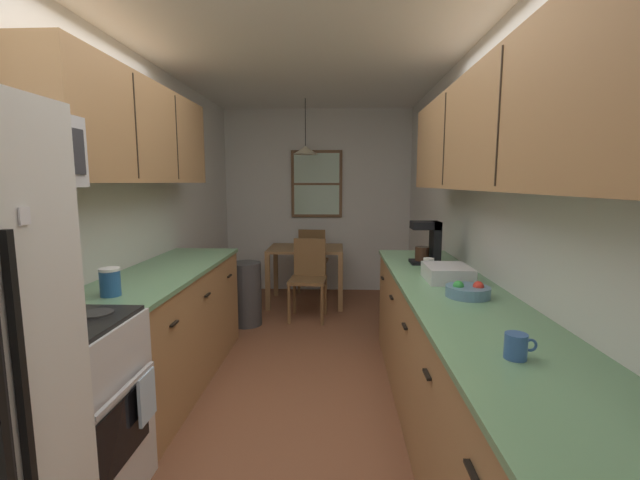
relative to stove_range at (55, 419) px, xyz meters
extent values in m
plane|color=brown|center=(0.99, 1.59, -0.47)|extent=(12.00, 12.00, 0.00)
cube|color=silver|center=(-0.36, 1.59, 0.80)|extent=(0.10, 9.00, 2.55)
cube|color=silver|center=(2.34, 1.59, 0.80)|extent=(0.10, 9.00, 2.55)
cube|color=silver|center=(0.99, 4.24, 0.80)|extent=(4.40, 0.10, 2.55)
cube|color=white|center=(0.99, 1.59, 2.12)|extent=(4.40, 9.00, 0.08)
cube|color=black|center=(0.41, -0.72, 0.37)|extent=(0.01, 0.01, 1.62)
cube|color=black|center=(0.42, -0.76, 0.37)|extent=(0.02, 0.02, 1.15)
cube|color=black|center=(0.42, -0.68, 0.37)|extent=(0.02, 0.02, 1.15)
cube|color=white|center=(0.41, -0.59, 0.98)|extent=(0.01, 0.04, 0.05)
cube|color=silver|center=(0.00, 0.00, -0.02)|extent=(0.62, 0.64, 0.90)
cube|color=black|center=(0.32, 0.00, -0.05)|extent=(0.01, 0.45, 0.30)
cube|color=silver|center=(0.34, 0.00, 0.16)|extent=(0.02, 0.51, 0.02)
cube|color=black|center=(0.00, 0.00, 0.44)|extent=(0.59, 0.61, 0.02)
cylinder|color=#2D2D2D|center=(-0.14, 0.14, 0.45)|extent=(0.15, 0.15, 0.01)
cylinder|color=#2D2D2D|center=(0.14, -0.14, 0.45)|extent=(0.15, 0.15, 0.01)
cylinder|color=#2D2D2D|center=(0.14, 0.14, 0.45)|extent=(0.15, 0.15, 0.01)
cube|color=silver|center=(-0.12, 0.00, 1.21)|extent=(0.38, 0.56, 0.33)
cube|color=black|center=(0.08, -0.06, 1.21)|extent=(0.01, 0.34, 0.21)
cube|color=#2D2D33|center=(0.08, 0.19, 1.21)|extent=(0.01, 0.11, 0.21)
cube|color=#A87A4C|center=(-0.01, 1.30, -0.04)|extent=(0.60, 1.94, 0.87)
cube|color=#6B9E70|center=(-0.01, 1.30, 0.41)|extent=(0.63, 1.96, 0.03)
cube|color=black|center=(0.31, 0.65, 0.23)|extent=(0.02, 0.10, 0.01)
cube|color=black|center=(0.31, 1.30, 0.23)|extent=(0.02, 0.10, 0.01)
cube|color=black|center=(0.31, 1.94, 0.23)|extent=(0.02, 0.10, 0.01)
cube|color=#A87A4C|center=(-0.15, 1.25, 1.42)|extent=(0.32, 2.04, 0.70)
cube|color=#2D2319|center=(0.02, 0.91, 1.42)|extent=(0.01, 0.01, 0.64)
cube|color=#2D2319|center=(0.02, 1.58, 1.42)|extent=(0.01, 0.01, 0.64)
cube|color=#A87A4C|center=(1.99, 0.67, -0.04)|extent=(0.60, 3.13, 0.87)
cube|color=#6B9E70|center=(1.99, 0.67, 0.41)|extent=(0.63, 3.15, 0.03)
cube|color=black|center=(1.68, -0.59, 0.23)|extent=(0.02, 0.10, 0.01)
cube|color=black|center=(1.68, 0.04, 0.23)|extent=(0.02, 0.10, 0.01)
cube|color=black|center=(1.68, 0.67, 0.23)|extent=(0.02, 0.10, 0.01)
cube|color=black|center=(1.68, 1.29, 0.23)|extent=(0.02, 0.10, 0.01)
cube|color=black|center=(1.68, 1.92, 0.23)|extent=(0.02, 0.10, 0.01)
cube|color=#A87A4C|center=(2.13, 0.62, 1.35)|extent=(0.32, 2.83, 0.64)
cube|color=#2D2319|center=(1.97, 0.15, 1.35)|extent=(0.01, 0.01, 0.59)
cube|color=#2D2319|center=(1.97, 1.08, 1.35)|extent=(0.01, 0.01, 0.59)
cube|color=olive|center=(0.88, 3.49, 0.24)|extent=(0.93, 0.71, 0.03)
cube|color=olive|center=(0.44, 3.16, -0.12)|extent=(0.06, 0.06, 0.69)
cube|color=olive|center=(1.32, 3.16, -0.12)|extent=(0.06, 0.06, 0.69)
cube|color=olive|center=(0.44, 3.82, -0.12)|extent=(0.06, 0.06, 0.69)
cube|color=olive|center=(1.32, 3.82, -0.12)|extent=(0.06, 0.06, 0.69)
cube|color=brown|center=(0.95, 2.85, -0.02)|extent=(0.42, 0.42, 0.04)
cube|color=brown|center=(0.96, 3.03, 0.20)|extent=(0.37, 0.06, 0.45)
cylinder|color=brown|center=(1.12, 2.66, -0.26)|extent=(0.04, 0.04, 0.43)
cylinder|color=brown|center=(0.76, 2.68, -0.26)|extent=(0.04, 0.04, 0.43)
cylinder|color=brown|center=(1.14, 3.02, -0.26)|extent=(0.04, 0.04, 0.43)
cylinder|color=brown|center=(0.78, 3.04, -0.26)|extent=(0.04, 0.04, 0.43)
cube|color=brown|center=(0.95, 4.12, -0.02)|extent=(0.44, 0.44, 0.04)
cube|color=brown|center=(0.93, 3.94, 0.20)|extent=(0.37, 0.07, 0.45)
cylinder|color=brown|center=(0.78, 4.32, -0.26)|extent=(0.04, 0.04, 0.43)
cylinder|color=brown|center=(1.14, 4.29, -0.26)|extent=(0.04, 0.04, 0.43)
cylinder|color=brown|center=(0.75, 3.96, -0.26)|extent=(0.04, 0.04, 0.43)
cylinder|color=brown|center=(1.11, 3.93, -0.26)|extent=(0.04, 0.04, 0.43)
cylinder|color=black|center=(0.88, 3.49, 1.80)|extent=(0.01, 0.01, 0.57)
cone|color=beige|center=(0.88, 3.49, 1.46)|extent=(0.30, 0.30, 0.10)
sphere|color=white|center=(0.88, 3.49, 1.48)|extent=(0.06, 0.06, 0.06)
cube|color=brown|center=(0.99, 4.17, 1.05)|extent=(0.71, 0.04, 0.93)
cube|color=#B2D1B7|center=(0.99, 4.15, 1.05)|extent=(0.63, 0.01, 0.85)
cube|color=brown|center=(0.99, 4.15, 1.05)|extent=(0.63, 0.02, 0.03)
cylinder|color=#3F3F42|center=(0.29, 2.64, -0.13)|extent=(0.33, 0.33, 0.69)
cylinder|color=#265999|center=(-0.01, 0.54, 0.50)|extent=(0.11, 0.11, 0.15)
cylinder|color=white|center=(-0.01, 0.54, 0.58)|extent=(0.11, 0.11, 0.02)
cube|color=silver|center=(0.35, 0.16, 0.03)|extent=(0.02, 0.16, 0.24)
cube|color=black|center=(1.98, 1.58, 0.44)|extent=(0.22, 0.18, 0.02)
cube|color=black|center=(2.06, 1.58, 0.60)|extent=(0.06, 0.18, 0.34)
cube|color=black|center=(1.98, 1.58, 0.74)|extent=(0.22, 0.18, 0.06)
cylinder|color=#331E14|center=(1.96, 1.58, 0.51)|extent=(0.11, 0.11, 0.11)
cylinder|color=#335999|center=(1.94, -0.23, 0.48)|extent=(0.08, 0.08, 0.09)
torus|color=#335999|center=(1.99, -0.23, 0.48)|extent=(0.05, 0.01, 0.05)
cylinder|color=white|center=(1.94, 1.26, 0.48)|extent=(0.08, 0.08, 0.10)
torus|color=white|center=(1.99, 1.26, 0.48)|extent=(0.05, 0.01, 0.05)
cylinder|color=#597F9E|center=(2.02, 0.61, 0.46)|extent=(0.24, 0.24, 0.06)
cylinder|color=black|center=(2.02, 0.61, 0.47)|extent=(0.20, 0.20, 0.03)
sphere|color=red|center=(2.08, 0.60, 0.49)|extent=(0.06, 0.06, 0.06)
sphere|color=green|center=(1.97, 0.60, 0.49)|extent=(0.06, 0.06, 0.06)
cube|color=silver|center=(2.01, 1.00, 0.48)|extent=(0.28, 0.34, 0.10)
cylinder|color=#E0D14C|center=(0.94, 3.41, 0.28)|extent=(0.20, 0.20, 0.06)
camera|label=1|loc=(1.29, -1.72, 1.07)|focal=23.47mm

